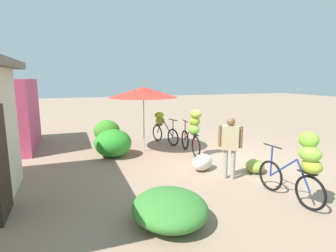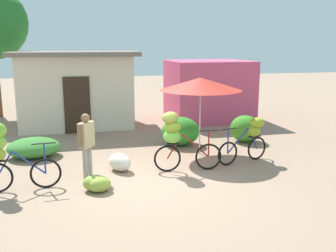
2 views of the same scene
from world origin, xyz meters
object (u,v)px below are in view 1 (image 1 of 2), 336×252
bicycle_center_loaded (161,124)px  banana_pile_on_ground (255,166)px  bicycle_leftmost (303,163)px  market_umbrella (143,92)px  bicycle_near_pile (193,128)px  produce_sack (203,162)px  person_vendor (230,142)px

bicycle_center_loaded → banana_pile_on_ground: bearing=-163.6°
bicycle_leftmost → bicycle_center_loaded: 6.06m
market_umbrella → bicycle_center_loaded: bearing=-42.3°
bicycle_center_loaded → banana_pile_on_ground: (-4.13, -1.21, -0.56)m
market_umbrella → bicycle_center_loaded: market_umbrella is taller
bicycle_near_pile → banana_pile_on_ground: bearing=-156.3°
bicycle_leftmost → produce_sack: size_ratio=2.37×
bicycle_leftmost → bicycle_center_loaded: size_ratio=1.04×
banana_pile_on_ground → bicycle_near_pile: bearing=23.7°
bicycle_leftmost → banana_pile_on_ground: bearing=-12.2°
bicycle_near_pile → bicycle_center_loaded: bicycle_near_pile is taller
bicycle_center_loaded → bicycle_leftmost: bearing=-172.3°
market_umbrella → person_vendor: bearing=-157.9°
bicycle_center_loaded → produce_sack: 3.54m
banana_pile_on_ground → produce_sack: size_ratio=0.91×
produce_sack → person_vendor: (-0.79, -0.32, 0.71)m
bicycle_leftmost → person_vendor: (1.71, 0.51, 0.07)m
market_umbrella → bicycle_near_pile: bearing=-127.8°
bicycle_center_loaded → produce_sack: (-3.50, 0.02, -0.51)m
bicycle_near_pile → banana_pile_on_ground: (-1.99, -0.87, -0.73)m
bicycle_near_pile → person_vendor: (-2.15, 0.05, 0.03)m
bicycle_center_loaded → produce_sack: bicycle_center_loaded is taller
market_umbrella → produce_sack: bearing=-157.9°
bicycle_center_loaded → produce_sack: size_ratio=2.27×
bicycle_near_pile → person_vendor: bearing=178.8°
market_umbrella → produce_sack: size_ratio=3.27×
produce_sack → banana_pile_on_ground: bearing=-116.8°
banana_pile_on_ground → person_vendor: person_vendor is taller
produce_sack → bicycle_center_loaded: bearing=-0.4°
bicycle_near_pile → produce_sack: bicycle_near_pile is taller
person_vendor → bicycle_center_loaded: bearing=4.0°
market_umbrella → bicycle_leftmost: 5.35m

